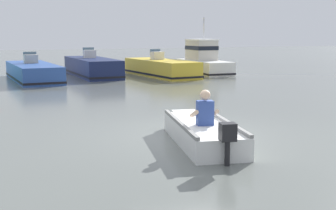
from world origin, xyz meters
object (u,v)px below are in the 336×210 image
Objects in this scene: rowboat_with_person at (202,132)px; moored_boat_white at (203,61)px; moored_boat_navy at (92,68)px; moored_boat_yellow at (161,68)px; moored_boat_blue at (33,72)px.

rowboat_with_person is 0.76× the size of moored_boat_white.
moored_boat_navy is 3.85m from moored_boat_yellow.
moored_boat_navy is 1.01× the size of moored_boat_yellow.
moored_boat_navy is 1.26× the size of moored_boat_white.
moored_boat_blue is 9.90m from moored_boat_white.
moored_boat_blue is 1.32× the size of moored_boat_white.
rowboat_with_person is at bearing -109.17° from moored_boat_yellow.
moored_boat_yellow is at bearing 70.83° from rowboat_with_person.
moored_boat_blue reaches higher than rowboat_with_person.
moored_boat_navy is (1.59, 16.28, 0.22)m from rowboat_with_person.
rowboat_with_person is 0.61× the size of moored_boat_yellow.
moored_boat_navy reaches higher than moored_boat_blue.
rowboat_with_person is 16.36m from moored_boat_navy.
moored_boat_blue is 1.05× the size of moored_boat_navy.
moored_boat_white is at bearing 62.15° from rowboat_with_person.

